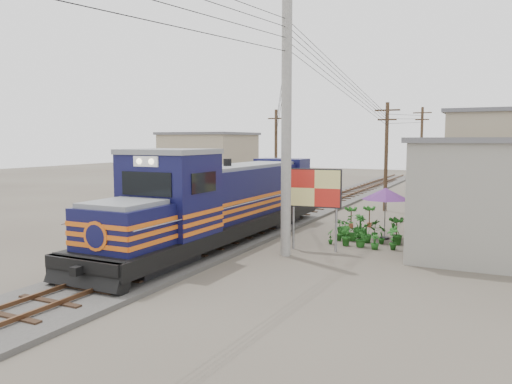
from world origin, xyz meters
The scene contains 16 objects.
ground centered at (0.00, 0.00, 0.00)m, with size 120.00×120.00×0.00m, color #473F35.
ballast centered at (0.00, 10.00, 0.08)m, with size 3.60×70.00×0.16m, color #595651.
track centered at (0.00, 10.00, 0.26)m, with size 1.15×70.00×0.12m.
locomotive centered at (0.00, 0.43, 1.79)m, with size 3.07×16.71×4.14m.
utility_pole_main centered at (3.50, -0.50, 5.00)m, with size 0.40×0.40×10.00m.
wooden_pole_mid centered at (4.50, 14.00, 3.68)m, with size 1.60×0.24×7.00m.
wooden_pole_far centered at (4.80, 28.00, 3.93)m, with size 1.60×0.24×7.50m.
wooden_pole_left centered at (-5.00, 18.00, 3.68)m, with size 1.60×0.24×7.00m.
power_lines centered at (-0.14, 8.49, 7.56)m, with size 9.65×19.00×3.30m.
shophouse_front centered at (11.50, 3.00, 2.36)m, with size 7.35×6.30×4.70m.
shophouse_back centered at (11.00, 22.00, 2.11)m, with size 6.30×6.30×4.20m.
shophouse_left centered at (-10.00, 16.00, 2.61)m, with size 6.30×6.30×5.20m.
billboard centered at (4.22, 0.88, 2.53)m, with size 2.22×0.35×3.43m.
market_umbrella centered at (6.38, 4.61, 2.12)m, with size 2.57×2.57×2.41m.
vendor centered at (7.59, 7.41, 0.88)m, with size 0.64×0.42×1.75m, color black.
plant_nursery centered at (5.45, 3.61, 0.47)m, with size 3.53×3.03×1.11m.
Camera 1 is at (10.97, -18.65, 4.62)m, focal length 35.00 mm.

